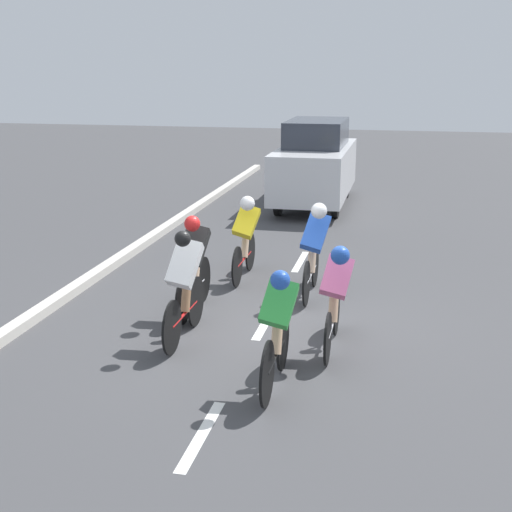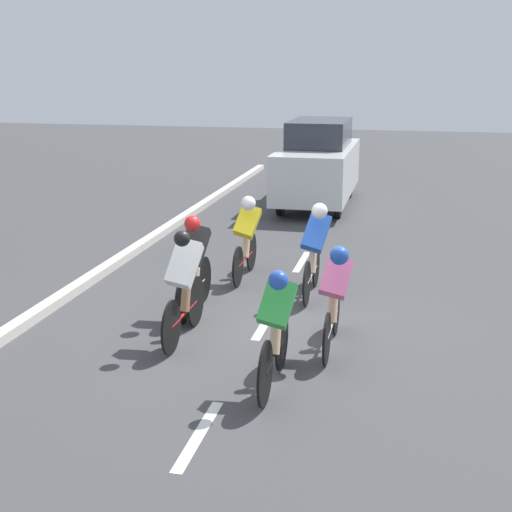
# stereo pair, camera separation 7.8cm
# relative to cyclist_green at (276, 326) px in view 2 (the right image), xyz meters

# --- Properties ---
(ground_plane) EXTENTS (60.00, 60.00, 0.00)m
(ground_plane) POSITION_rel_cyclist_green_xyz_m (0.53, -1.89, -0.75)
(ground_plane) COLOR #424244
(lane_stripe_near) EXTENTS (0.12, 1.40, 0.01)m
(lane_stripe_near) POSITION_rel_cyclist_green_xyz_m (0.53, 1.16, -0.74)
(lane_stripe_near) COLOR white
(lane_stripe_near) RESTS_ON ground
(lane_stripe_mid) EXTENTS (0.12, 1.40, 0.01)m
(lane_stripe_mid) POSITION_rel_cyclist_green_xyz_m (0.53, -2.04, -0.74)
(lane_stripe_mid) COLOR white
(lane_stripe_mid) RESTS_ON ground
(lane_stripe_far) EXTENTS (0.12, 1.40, 0.01)m
(lane_stripe_far) POSITION_rel_cyclist_green_xyz_m (0.53, -5.24, -0.74)
(lane_stripe_far) COLOR white
(lane_stripe_far) RESTS_ON ground
(curb) EXTENTS (0.20, 29.00, 0.14)m
(curb) POSITION_rel_cyclist_green_xyz_m (3.73, -2.04, -0.68)
(curb) COLOR beige
(curb) RESTS_ON ground
(cyclist_green) EXTENTS (0.42, 1.67, 1.45)m
(cyclist_green) POSITION_rel_cyclist_green_xyz_m (0.00, 0.00, 0.00)
(cyclist_green) COLOR black
(cyclist_green) RESTS_ON ground
(cyclist_black) EXTENTS (0.42, 1.66, 1.50)m
(cyclist_black) POSITION_rel_cyclist_green_xyz_m (1.60, -2.15, 0.04)
(cyclist_black) COLOR black
(cyclist_black) RESTS_ON ground
(cyclist_white) EXTENTS (0.42, 1.71, 1.54)m
(cyclist_white) POSITION_rel_cyclist_green_xyz_m (1.42, -1.14, 0.05)
(cyclist_white) COLOR black
(cyclist_white) RESTS_ON ground
(cyclist_pink) EXTENTS (0.42, 1.66, 1.42)m
(cyclist_pink) POSITION_rel_cyclist_green_xyz_m (-0.50, -1.22, 0.01)
(cyclist_pink) COLOR black
(cyclist_pink) RESTS_ON ground
(cyclist_yellow) EXTENTS (0.45, 1.64, 1.46)m
(cyclist_yellow) POSITION_rel_cyclist_green_xyz_m (1.26, -3.96, 0.04)
(cyclist_yellow) COLOR black
(cyclist_yellow) RESTS_ON ground
(cyclist_blue) EXTENTS (0.45, 1.67, 1.53)m
(cyclist_blue) POSITION_rel_cyclist_green_xyz_m (0.03, -3.27, 0.07)
(cyclist_blue) COLOR black
(cyclist_blue) RESTS_ON ground
(support_car) EXTENTS (1.70, 4.40, 2.13)m
(support_car) POSITION_rel_cyclist_green_xyz_m (0.99, -10.58, 0.32)
(support_car) COLOR black
(support_car) RESTS_ON ground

